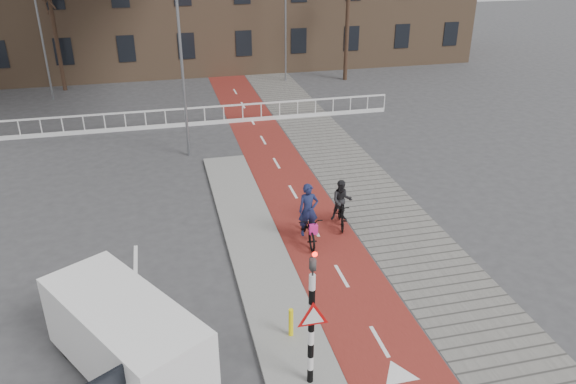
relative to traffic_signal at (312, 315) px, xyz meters
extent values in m
plane|color=#38383A|center=(0.60, 2.02, -1.99)|extent=(120.00, 120.00, 0.00)
cube|color=maroon|center=(2.10, 12.02, -1.98)|extent=(2.50, 60.00, 0.01)
cube|color=slate|center=(4.90, 12.02, -1.98)|extent=(3.00, 60.00, 0.01)
cube|color=gray|center=(-0.10, 6.02, -1.93)|extent=(1.80, 16.00, 0.12)
cylinder|color=black|center=(0.00, 0.02, -0.43)|extent=(0.14, 0.14, 2.88)
imported|color=black|center=(0.00, 0.02, 1.41)|extent=(0.13, 0.16, 0.80)
cylinder|color=#FF0C05|center=(0.00, -0.12, 1.59)|extent=(0.11, 0.02, 0.11)
cylinder|color=yellow|center=(-0.04, 1.66, -1.48)|extent=(0.12, 0.12, 0.78)
imported|color=black|center=(1.67, 6.27, -1.46)|extent=(0.77, 1.99, 1.03)
imported|color=#181F45|center=(1.67, 6.27, -0.84)|extent=(0.67, 0.46, 1.80)
cube|color=#E82088|center=(1.69, 5.72, -1.26)|extent=(0.27, 0.18, 0.32)
imported|color=black|center=(3.05, 6.97, -1.51)|extent=(0.78, 1.62, 0.94)
imported|color=black|center=(3.05, 6.97, -1.00)|extent=(0.82, 0.70, 1.47)
cube|color=white|center=(-3.98, 1.41, -0.95)|extent=(3.92, 4.82, 1.82)
cube|color=green|center=(-4.90, 1.41, -1.05)|extent=(1.54, 2.49, 0.55)
cube|color=green|center=(-3.07, 1.41, -1.05)|extent=(1.54, 2.49, 0.55)
cube|color=black|center=(-3.98, -0.52, -0.55)|extent=(1.42, 0.90, 0.90)
cylinder|color=black|center=(-2.52, 0.49, -1.67)|extent=(0.53, 0.66, 0.64)
cylinder|color=black|center=(-5.45, 2.32, -1.67)|extent=(0.53, 0.66, 0.64)
cylinder|color=black|center=(-4.13, 3.13, -1.67)|extent=(0.53, 0.66, 0.64)
cube|color=silver|center=(-4.40, 19.02, -1.04)|extent=(28.00, 0.08, 0.08)
cube|color=silver|center=(-4.40, 19.02, -1.89)|extent=(28.00, 0.10, 0.20)
cylinder|color=black|center=(-8.32, 27.94, 1.45)|extent=(0.24, 0.24, 6.87)
cylinder|color=black|center=(9.79, 26.30, 1.94)|extent=(0.27, 0.27, 7.86)
cylinder|color=slate|center=(-1.56, 14.88, 1.55)|extent=(0.12, 0.12, 7.09)
cylinder|color=slate|center=(-8.77, 25.86, 2.33)|extent=(0.12, 0.12, 8.64)
cylinder|color=slate|center=(5.82, 26.98, 1.84)|extent=(0.12, 0.12, 7.65)
camera|label=1|loc=(-2.75, -9.25, 7.53)|focal=35.00mm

